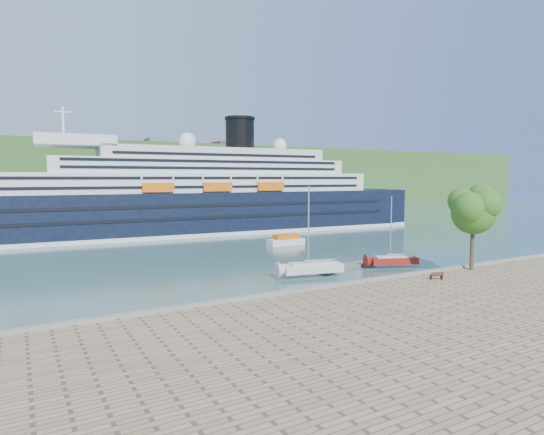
{
  "coord_description": "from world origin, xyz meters",
  "views": [
    {
      "loc": [
        -38.39,
        -35.4,
        11.68
      ],
      "look_at": [
        -1.53,
        30.0,
        5.05
      ],
      "focal_mm": 30.0,
      "sensor_mm": 36.0,
      "label": 1
    }
  ],
  "objects": [
    {
      "name": "ground",
      "position": [
        0.0,
        0.0,
        0.0
      ],
      "size": [
        400.0,
        400.0,
        0.0
      ],
      "primitive_type": "plane",
      "color": "#325957",
      "rests_on": "ground"
    },
    {
      "name": "far_hillside",
      "position": [
        0.0,
        145.0,
        12.0
      ],
      "size": [
        400.0,
        50.0,
        24.0
      ],
      "primitive_type": "cube",
      "color": "#315120",
      "rests_on": "ground"
    },
    {
      "name": "quay_coping",
      "position": [
        0.0,
        -0.2,
        1.15
      ],
      "size": [
        220.0,
        0.5,
        0.3
      ],
      "primitive_type": "cube",
      "color": "slate",
      "rests_on": "promenade"
    },
    {
      "name": "cruise_ship",
      "position": [
        -7.22,
        55.29,
        12.36
      ],
      "size": [
        110.87,
        22.93,
        24.72
      ],
      "primitive_type": null,
      "rotation": [
        0.0,
        0.0,
        -0.06
      ],
      "color": "black",
      "rests_on": "ground"
    },
    {
      "name": "park_bench",
      "position": [
        -0.31,
        -3.0,
        1.45
      ],
      "size": [
        1.52,
        1.07,
        0.9
      ],
      "primitive_type": null,
      "rotation": [
        0.0,
        0.0,
        -0.39
      ],
      "color": "#431F13",
      "rests_on": "promenade"
    },
    {
      "name": "promenade_tree",
      "position": [
        7.21,
        -1.57,
        6.39
      ],
      "size": [
        6.51,
        6.51,
        10.78
      ],
      "primitive_type": null,
      "color": "#295A17",
      "rests_on": "promenade"
    },
    {
      "name": "floating_pontoon",
      "position": [
        1.72,
        10.97,
        0.18
      ],
      "size": [
        16.26,
        4.49,
        0.36
      ],
      "primitive_type": null,
      "rotation": [
        0.0,
        0.0,
        0.16
      ],
      "color": "slate",
      "rests_on": "ground"
    },
    {
      "name": "sailboat_white_near",
      "position": [
        -8.36,
        8.15,
        5.1
      ],
      "size": [
        8.19,
        3.84,
        10.21
      ],
      "primitive_type": null,
      "rotation": [
        0.0,
        0.0,
        -0.22
      ],
      "color": "silver",
      "rests_on": "ground"
    },
    {
      "name": "sailboat_red",
      "position": [
        4.03,
        7.61,
        4.43
      ],
      "size": [
        7.1,
        4.18,
        8.86
      ],
      "primitive_type": null,
      "rotation": [
        0.0,
        0.0,
        -0.36
      ],
      "color": "maroon",
      "rests_on": "ground"
    },
    {
      "name": "tender_launch",
      "position": [
        2.09,
        31.5,
        0.91
      ],
      "size": [
        6.6,
        2.26,
        1.82
      ],
      "primitive_type": null,
      "rotation": [
        0.0,
        0.0,
        -0.0
      ],
      "color": "orange",
      "rests_on": "ground"
    }
  ]
}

